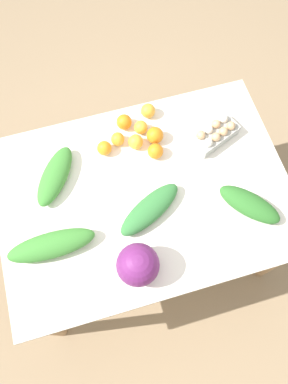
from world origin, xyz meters
TOP-DOWN VIEW (x-y plane):
  - ground_plane at (0.00, 0.00)m, footprint 8.00×8.00m
  - dining_table at (0.00, 0.00)m, footprint 1.38×0.97m
  - cabbage_purple at (-0.12, -0.33)m, footprint 0.18×0.18m
  - egg_carton at (0.42, 0.19)m, footprint 0.26×0.20m
  - greens_bunch_kale at (-0.38, 0.19)m, footprint 0.27×0.33m
  - greens_bunch_dandelion at (0.44, -0.20)m, footprint 0.28×0.30m
  - greens_bunch_chard at (-0.00, -0.10)m, footprint 0.36×0.26m
  - greens_bunch_scallion at (-0.46, -0.14)m, footprint 0.39×0.12m
  - orange_0 at (0.08, 0.33)m, footprint 0.07×0.07m
  - orange_1 at (0.11, 0.18)m, footprint 0.08×0.08m
  - orange_2 at (0.01, 0.38)m, footprint 0.08×0.08m
  - orange_3 at (-0.12, 0.27)m, footprint 0.07×0.07m
  - orange_4 at (0.13, 0.26)m, footprint 0.08×0.08m
  - orange_5 at (0.14, 0.41)m, footprint 0.07×0.07m
  - orange_6 at (0.03, 0.26)m, footprint 0.07×0.07m
  - orange_7 at (-0.05, 0.30)m, footprint 0.07×0.07m

SIDE VIEW (x-z plane):
  - ground_plane at x=0.00m, z-range 0.00..0.00m
  - dining_table at x=0.00m, z-range 0.28..1.03m
  - orange_7 at x=-0.05m, z-range 0.74..0.81m
  - orange_0 at x=0.08m, z-range 0.74..0.81m
  - orange_3 at x=-0.12m, z-range 0.74..0.81m
  - orange_6 at x=0.03m, z-range 0.74..0.82m
  - orange_5 at x=0.14m, z-range 0.74..0.82m
  - greens_bunch_kale at x=-0.38m, z-range 0.74..0.82m
  - orange_1 at x=0.11m, z-range 0.74..0.82m
  - greens_bunch_chard at x=0.00m, z-range 0.74..0.82m
  - orange_2 at x=0.01m, z-range 0.74..0.82m
  - greens_bunch_dandelion at x=0.44m, z-range 0.74..0.83m
  - orange_4 at x=0.13m, z-range 0.74..0.83m
  - egg_carton at x=0.42m, z-range 0.74..0.83m
  - greens_bunch_scallion at x=-0.46m, z-range 0.74..0.83m
  - cabbage_purple at x=-0.12m, z-range 0.74..0.93m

